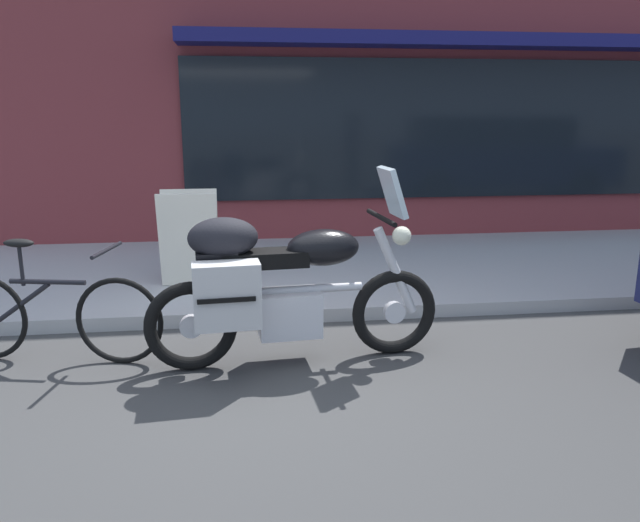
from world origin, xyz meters
The scene contains 4 objects.
ground_plane centered at (0.00, 0.00, 0.00)m, with size 80.00×80.00×0.00m, color #383838.
touring_motorcycle centered at (0.11, 0.33, 0.61)m, with size 2.13×0.77×1.40m.
parked_bicycle centered at (-1.52, 0.60, 0.36)m, with size 1.62×0.52×0.91m.
sandwich_board_sign centered at (-0.65, 2.16, 0.58)m, with size 0.55×0.41×0.92m.
Camera 1 is at (-0.13, -3.82, 1.78)m, focal length 34.53 mm.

